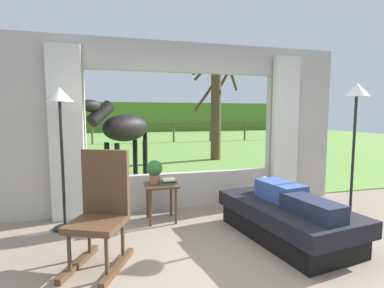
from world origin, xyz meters
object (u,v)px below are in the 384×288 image
(potted_plant, at_px, (154,170))
(floor_lamp_left, at_px, (60,115))
(recliner_sofa, at_px, (286,220))
(reclining_person, at_px, (290,196))
(floor_lamp_right, at_px, (356,110))
(horse, at_px, (123,129))
(book_stack, at_px, (168,181))
(side_table, at_px, (161,191))
(pasture_tree, at_px, (216,105))
(rocking_chair, at_px, (101,209))

(potted_plant, distance_m, floor_lamp_left, 1.39)
(recliner_sofa, distance_m, reclining_person, 0.31)
(floor_lamp_right, bearing_deg, horse, 131.17)
(floor_lamp_right, height_order, horse, floor_lamp_right)
(recliner_sofa, distance_m, horse, 4.12)
(book_stack, xyz_separation_m, floor_lamp_left, (-1.33, 0.09, 0.89))
(side_table, bearing_deg, floor_lamp_left, 178.57)
(recliner_sofa, xyz_separation_m, reclining_person, (-0.00, -0.05, 0.30))
(side_table, distance_m, book_stack, 0.17)
(potted_plant, xyz_separation_m, book_stack, (0.17, -0.12, -0.14))
(recliner_sofa, xyz_separation_m, pasture_tree, (1.24, 5.92, 1.55))
(side_table, distance_m, floor_lamp_right, 2.84)
(recliner_sofa, distance_m, side_table, 1.66)
(reclining_person, distance_m, pasture_tree, 6.22)
(reclining_person, bearing_deg, rocking_chair, 171.71)
(rocking_chair, height_order, potted_plant, rocking_chair)
(reclining_person, bearing_deg, book_stack, 134.72)
(side_table, bearing_deg, rocking_chair, -126.81)
(rocking_chair, bearing_deg, book_stack, 73.06)
(reclining_person, relative_size, pasture_tree, 0.40)
(recliner_sofa, xyz_separation_m, potted_plant, (-1.43, 1.01, 0.48))
(reclining_person, relative_size, floor_lamp_right, 0.76)
(recliner_sofa, xyz_separation_m, rocking_chair, (-2.10, -0.05, 0.33))
(floor_lamp_left, height_order, floor_lamp_right, floor_lamp_right)
(horse, bearing_deg, book_stack, 148.95)
(floor_lamp_left, xyz_separation_m, pasture_tree, (3.83, 4.94, 0.31))
(floor_lamp_right, height_order, pasture_tree, pasture_tree)
(floor_lamp_right, bearing_deg, reclining_person, -164.51)
(recliner_sofa, relative_size, horse, 1.05)
(rocking_chair, xyz_separation_m, side_table, (0.75, 1.01, -0.12))
(reclining_person, distance_m, horse, 4.11)
(rocking_chair, height_order, floor_lamp_left, floor_lamp_left)
(recliner_sofa, bearing_deg, floor_lamp_left, 150.81)
(side_table, bearing_deg, floor_lamp_right, -14.83)
(recliner_sofa, height_order, floor_lamp_right, floor_lamp_right)
(potted_plant, height_order, book_stack, potted_plant)
(potted_plant, height_order, horse, horse)
(horse, bearing_deg, rocking_chair, 133.36)
(recliner_sofa, distance_m, pasture_tree, 6.24)
(floor_lamp_right, xyz_separation_m, horse, (-2.92, 3.34, -0.37))
(floor_lamp_left, xyz_separation_m, floor_lamp_right, (3.78, -0.70, 0.07))
(reclining_person, height_order, floor_lamp_left, floor_lamp_left)
(pasture_tree, bearing_deg, floor_lamp_left, -127.75)
(floor_lamp_left, height_order, pasture_tree, pasture_tree)
(floor_lamp_left, bearing_deg, recliner_sofa, -20.77)
(floor_lamp_left, relative_size, floor_lamp_right, 0.96)
(potted_plant, bearing_deg, floor_lamp_left, -178.57)
(recliner_sofa, bearing_deg, rocking_chair, 173.06)
(potted_plant, bearing_deg, side_table, -36.87)
(side_table, distance_m, floor_lamp_left, 1.62)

